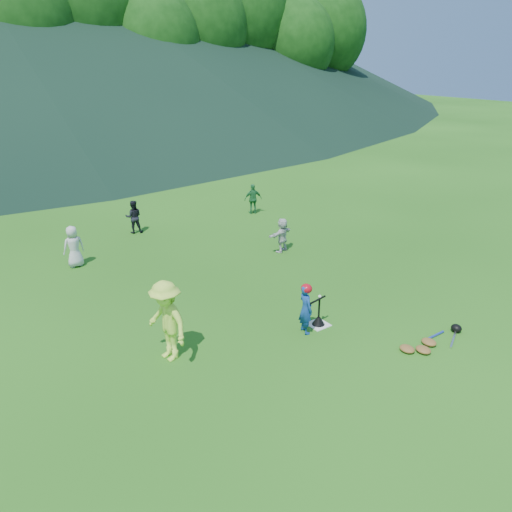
{
  "coord_description": "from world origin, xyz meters",
  "views": [
    {
      "loc": [
        -7.03,
        -7.42,
        5.84
      ],
      "look_at": [
        0.0,
        2.5,
        0.9
      ],
      "focal_mm": 35.0,
      "sensor_mm": 36.0,
      "label": 1
    }
  ],
  "objects_px": {
    "adult_coach": "(167,321)",
    "fielder_b": "(134,217)",
    "batting_tee": "(318,320)",
    "home_plate": "(318,325)",
    "equipment_pile": "(430,342)",
    "batter_child": "(306,309)",
    "fielder_d": "(282,235)",
    "fielder_a": "(74,246)",
    "fielder_c": "(253,199)"
  },
  "relations": [
    {
      "from": "fielder_a",
      "to": "fielder_b",
      "type": "xyz_separation_m",
      "value": [
        2.6,
        1.81,
        -0.04
      ]
    },
    {
      "from": "batting_tee",
      "to": "fielder_c",
      "type": "bearing_deg",
      "value": 64.79
    },
    {
      "from": "batter_child",
      "to": "fielder_b",
      "type": "height_order",
      "value": "batter_child"
    },
    {
      "from": "fielder_c",
      "to": "home_plate",
      "type": "bearing_deg",
      "value": 84.77
    },
    {
      "from": "fielder_a",
      "to": "fielder_b",
      "type": "distance_m",
      "value": 3.17
    },
    {
      "from": "batter_child",
      "to": "fielder_b",
      "type": "distance_m",
      "value": 8.62
    },
    {
      "from": "home_plate",
      "to": "batting_tee",
      "type": "height_order",
      "value": "batting_tee"
    },
    {
      "from": "fielder_c",
      "to": "fielder_b",
      "type": "bearing_deg",
      "value": 13.37
    },
    {
      "from": "batter_child",
      "to": "fielder_a",
      "type": "distance_m",
      "value": 7.46
    },
    {
      "from": "home_plate",
      "to": "equipment_pile",
      "type": "xyz_separation_m",
      "value": [
        1.38,
        -2.03,
        0.06
      ]
    },
    {
      "from": "home_plate",
      "to": "fielder_d",
      "type": "distance_m",
      "value": 4.74
    },
    {
      "from": "equipment_pile",
      "to": "fielder_b",
      "type": "bearing_deg",
      "value": 102.29
    },
    {
      "from": "batting_tee",
      "to": "adult_coach",
      "type": "bearing_deg",
      "value": 167.26
    },
    {
      "from": "adult_coach",
      "to": "fielder_b",
      "type": "xyz_separation_m",
      "value": [
        2.5,
        7.78,
        -0.29
      ]
    },
    {
      "from": "home_plate",
      "to": "equipment_pile",
      "type": "bearing_deg",
      "value": -55.74
    },
    {
      "from": "batter_child",
      "to": "equipment_pile",
      "type": "relative_size",
      "value": 0.65
    },
    {
      "from": "batting_tee",
      "to": "batter_child",
      "type": "bearing_deg",
      "value": -173.19
    },
    {
      "from": "equipment_pile",
      "to": "adult_coach",
      "type": "bearing_deg",
      "value": 149.74
    },
    {
      "from": "batting_tee",
      "to": "equipment_pile",
      "type": "distance_m",
      "value": 2.46
    },
    {
      "from": "home_plate",
      "to": "batting_tee",
      "type": "xyz_separation_m",
      "value": [
        0.0,
        0.0,
        0.12
      ]
    },
    {
      "from": "batting_tee",
      "to": "home_plate",
      "type": "bearing_deg",
      "value": 0.0
    },
    {
      "from": "home_plate",
      "to": "fielder_c",
      "type": "xyz_separation_m",
      "value": [
        3.77,
        8.01,
        0.58
      ]
    },
    {
      "from": "adult_coach",
      "to": "fielder_a",
      "type": "distance_m",
      "value": 5.98
    },
    {
      "from": "adult_coach",
      "to": "fielder_d",
      "type": "bearing_deg",
      "value": 111.71
    },
    {
      "from": "batter_child",
      "to": "adult_coach",
      "type": "relative_size",
      "value": 0.67
    },
    {
      "from": "fielder_a",
      "to": "batting_tee",
      "type": "relative_size",
      "value": 1.82
    },
    {
      "from": "fielder_a",
      "to": "fielder_c",
      "type": "bearing_deg",
      "value": -172.41
    },
    {
      "from": "fielder_a",
      "to": "equipment_pile",
      "type": "distance_m",
      "value": 10.07
    },
    {
      "from": "fielder_c",
      "to": "fielder_d",
      "type": "relative_size",
      "value": 1.07
    },
    {
      "from": "home_plate",
      "to": "equipment_pile",
      "type": "relative_size",
      "value": 0.25
    },
    {
      "from": "batter_child",
      "to": "fielder_d",
      "type": "relative_size",
      "value": 1.06
    },
    {
      "from": "fielder_c",
      "to": "fielder_d",
      "type": "height_order",
      "value": "fielder_c"
    },
    {
      "from": "fielder_d",
      "to": "batting_tee",
      "type": "height_order",
      "value": "fielder_d"
    },
    {
      "from": "fielder_b",
      "to": "fielder_d",
      "type": "xyz_separation_m",
      "value": [
        3.11,
        -4.39,
        -0.03
      ]
    },
    {
      "from": "adult_coach",
      "to": "fielder_c",
      "type": "distance_m",
      "value": 10.21
    },
    {
      "from": "home_plate",
      "to": "batter_child",
      "type": "height_order",
      "value": "batter_child"
    },
    {
      "from": "fielder_a",
      "to": "fielder_c",
      "type": "height_order",
      "value": "fielder_a"
    },
    {
      "from": "batter_child",
      "to": "fielder_a",
      "type": "bearing_deg",
      "value": 35.28
    },
    {
      "from": "equipment_pile",
      "to": "batting_tee",
      "type": "bearing_deg",
      "value": 124.26
    },
    {
      "from": "fielder_c",
      "to": "equipment_pile",
      "type": "relative_size",
      "value": 0.65
    },
    {
      "from": "home_plate",
      "to": "batter_child",
      "type": "distance_m",
      "value": 0.74
    },
    {
      "from": "adult_coach",
      "to": "fielder_c",
      "type": "bearing_deg",
      "value": 125.74
    },
    {
      "from": "fielder_a",
      "to": "fielder_d",
      "type": "relative_size",
      "value": 1.13
    },
    {
      "from": "batter_child",
      "to": "fielder_c",
      "type": "height_order",
      "value": "fielder_c"
    },
    {
      "from": "fielder_c",
      "to": "fielder_a",
      "type": "bearing_deg",
      "value": 29.81
    },
    {
      "from": "adult_coach",
      "to": "fielder_a",
      "type": "height_order",
      "value": "adult_coach"
    },
    {
      "from": "fielder_b",
      "to": "fielder_c",
      "type": "xyz_separation_m",
      "value": [
        4.69,
        -0.54,
        0.01
      ]
    },
    {
      "from": "batter_child",
      "to": "equipment_pile",
      "type": "distance_m",
      "value": 2.75
    },
    {
      "from": "home_plate",
      "to": "fielder_d",
      "type": "height_order",
      "value": "fielder_d"
    },
    {
      "from": "adult_coach",
      "to": "batting_tee",
      "type": "relative_size",
      "value": 2.55
    }
  ]
}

